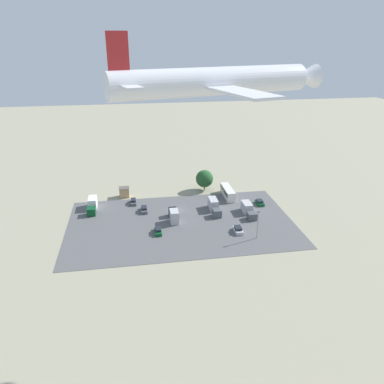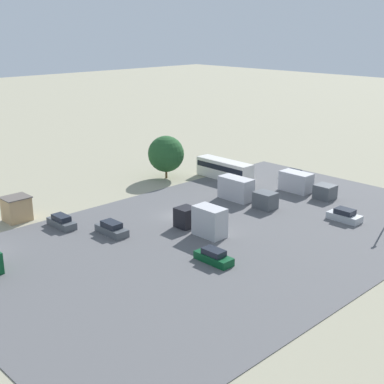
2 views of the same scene
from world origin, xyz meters
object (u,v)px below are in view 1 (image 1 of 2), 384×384
Objects in this scene: parked_truck_1 at (248,210)px; parked_car_4 at (238,230)px; parked_car_0 at (158,231)px; parked_truck_0 at (214,206)px; parked_car_1 at (260,203)px; parked_truck_2 at (174,215)px; parked_car_3 at (144,209)px; parked_truck_3 at (92,205)px; parked_car_2 at (133,202)px; airplane at (222,81)px; bus at (228,192)px; shed_building at (124,192)px.

parked_car_4 is at bearing 60.04° from parked_truck_1.
parked_truck_0 is at bearing -148.06° from parked_car_0.
parked_truck_2 reaches higher than parked_car_1.
parked_car_3 is 31.05m from parked_truck_1.
parked_truck_3 is (23.51, -11.23, -0.16)m from parked_truck_2.
parked_car_2 is at bearing -21.28° from parked_truck_0.
bus is at bearing 147.70° from airplane.
parked_car_4 is 53.54m from airplane.
parked_truck_3 is at bearing -10.69° from parked_truck_0.
parked_car_4 is (-21.26, 2.95, 0.03)m from parked_car_0.
airplane is at bearing 103.72° from parked_car_0.
parked_car_4 reaches higher than parked_car_0.
parked_truck_3 reaches higher than parked_car_4.
parked_truck_1 is (-30.34, 6.57, 0.69)m from parked_car_3.
parked_truck_2 is at bearing 36.42° from bus.
parked_truck_0 is at bearing 152.22° from airplane.
parked_truck_0 is 13.46m from parked_truck_2.
bus is 43.08m from parked_truck_3.
parked_truck_3 is 0.26× the size of airplane.
parked_car_0 is 0.62× the size of parked_truck_2.
parked_car_2 is 35.99m from parked_car_4.
parked_truck_3 reaches higher than parked_truck_1.
bus is 30.66m from parked_car_2.
parked_car_1 is 39.63m from parked_car_2.
parked_car_1 is at bearing -133.40° from parked_truck_1.
parked_truck_0 is 0.27× the size of airplane.
parked_car_1 is (-32.87, -13.40, -0.01)m from parked_car_0.
parked_truck_1 reaches higher than parked_car_2.
airplane is at bearing 73.37° from bus.
parked_car_3 reaches higher than parked_car_2.
parked_truck_0 is (-26.68, 15.47, -0.05)m from shed_building.
parked_car_3 is 15.90m from parked_truck_3.
parked_car_0 is at bearing 135.88° from parked_truck_3.
parked_car_0 is 21.28m from parked_car_2.
parked_car_1 is at bearing -157.82° from parked_car_0.
parked_truck_2 is (-11.18, 13.70, 1.01)m from parked_car_2.
parked_car_3 is 64.44m from airplane.
parked_car_3 is (-5.86, 12.48, -0.88)m from shed_building.
shed_building is at bearing -27.76° from parked_truck_1.
airplane reaches higher than parked_car_2.
parked_truck_3 is at bearing 154.47° from parked_truck_2.
parked_car_0 is at bearing -127.04° from parked_truck_2.
parked_car_1 is 20.05m from parked_car_4.
parked_truck_3 is (9.55, 8.64, -0.05)m from shed_building.
parked_truck_2 is at bearing 129.22° from parked_car_2.
parked_car_0 is at bearing 106.77° from parked_car_2.
parked_car_0 is 0.49× the size of parked_truck_3.
bus is at bearing -139.35° from parked_car_0.
bus is 2.32× the size of parked_car_0.
parked_car_2 is at bearing 179.21° from airplane.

